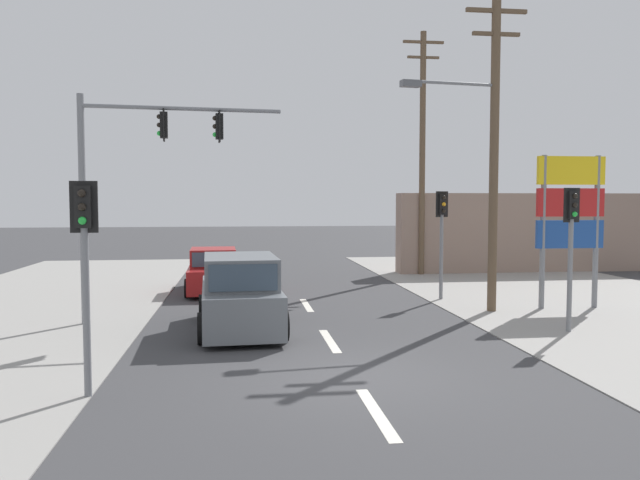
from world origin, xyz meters
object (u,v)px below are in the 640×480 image
object	(u,v)px
pedestal_signal_right_kerb	(571,235)
pedestal_signal_left_kerb	(85,251)
sedan_crossing_left	(213,272)
utility_pole_midground_right	(490,143)
utility_pole_background_right	(422,149)
traffic_signal_mast	(134,167)
suv_oncoming_near	(240,296)
pedestal_signal_far_median	(442,226)
shopping_plaza_sign	(570,210)

from	to	relation	value
pedestal_signal_right_kerb	pedestal_signal_left_kerb	distance (m)	11.21
pedestal_signal_left_kerb	sedan_crossing_left	bearing A→B (deg)	82.56
sedan_crossing_left	utility_pole_midground_right	bearing A→B (deg)	-32.49
pedestal_signal_right_kerb	utility_pole_midground_right	bearing A→B (deg)	106.20
utility_pole_background_right	traffic_signal_mast	size ratio (longest dim) A/B	1.76
suv_oncoming_near	utility_pole_background_right	bearing A→B (deg)	54.21
traffic_signal_mast	pedestal_signal_far_median	world-z (taller)	traffic_signal_mast
utility_pole_midground_right	pedestal_signal_far_median	world-z (taller)	utility_pole_midground_right
shopping_plaza_sign	sedan_crossing_left	bearing A→B (deg)	155.30
traffic_signal_mast	shopping_plaza_sign	size ratio (longest dim) A/B	1.30
utility_pole_midground_right	suv_oncoming_near	xyz separation A→B (m)	(-7.17, -1.74, -4.03)
pedestal_signal_far_median	sedan_crossing_left	size ratio (longest dim) A/B	0.83
pedestal_signal_far_median	suv_oncoming_near	bearing A→B (deg)	-147.96
utility_pole_midground_right	suv_oncoming_near	world-z (taller)	utility_pole_midground_right
traffic_signal_mast	shopping_plaza_sign	xyz separation A→B (m)	(12.56, 0.53, -1.16)
pedestal_signal_left_kerb	traffic_signal_mast	bearing A→B (deg)	92.21
pedestal_signal_right_kerb	pedestal_signal_left_kerb	xyz separation A→B (m)	(-10.55, -3.79, 0.00)
utility_pole_midground_right	shopping_plaza_sign	distance (m)	3.28
shopping_plaza_sign	traffic_signal_mast	bearing A→B (deg)	-177.60
pedestal_signal_far_median	shopping_plaza_sign	size ratio (longest dim) A/B	0.77
utility_pole_midground_right	suv_oncoming_near	distance (m)	8.41
utility_pole_midground_right	utility_pole_background_right	size ratio (longest dim) A/B	0.86
utility_pole_midground_right	pedestal_signal_left_kerb	distance (m)	12.08
traffic_signal_mast	pedestal_signal_left_kerb	world-z (taller)	traffic_signal_mast
traffic_signal_mast	suv_oncoming_near	bearing A→B (deg)	-27.65
traffic_signal_mast	pedestal_signal_right_kerb	world-z (taller)	traffic_signal_mast
pedestal_signal_right_kerb	suv_oncoming_near	size ratio (longest dim) A/B	0.77
utility_pole_background_right	shopping_plaza_sign	xyz separation A→B (m)	(1.86, -9.07, -2.54)
pedestal_signal_far_median	suv_oncoming_near	xyz separation A→B (m)	(-6.56, -4.11, -1.53)
traffic_signal_mast	pedestal_signal_far_median	distance (m)	9.84
pedestal_signal_far_median	pedestal_signal_right_kerb	bearing A→B (deg)	-74.53
pedestal_signal_right_kerb	traffic_signal_mast	bearing A→B (deg)	165.96
pedestal_signal_left_kerb	sedan_crossing_left	distance (m)	12.19
utility_pole_background_right	pedestal_signal_left_kerb	size ratio (longest dim) A/B	2.97
traffic_signal_mast	pedestal_signal_right_kerb	xyz separation A→B (m)	(10.80, -2.70, -1.73)
pedestal_signal_right_kerb	pedestal_signal_left_kerb	size ratio (longest dim) A/B	1.00
utility_pole_midground_right	shopping_plaza_sign	xyz separation A→B (m)	(2.64, 0.22, -1.93)
pedestal_signal_right_kerb	pedestal_signal_far_median	bearing A→B (deg)	105.47
pedestal_signal_left_kerb	utility_pole_background_right	bearing A→B (deg)	56.99
utility_pole_background_right	pedestal_signal_right_kerb	xyz separation A→B (m)	(0.09, -12.30, -3.11)
utility_pole_background_right	pedestal_signal_far_median	xyz separation A→B (m)	(-1.39, -6.93, -3.11)
shopping_plaza_sign	pedestal_signal_right_kerb	bearing A→B (deg)	-118.73
pedestal_signal_right_kerb	utility_pole_background_right	bearing A→B (deg)	90.43
utility_pole_background_right	traffic_signal_mast	world-z (taller)	utility_pole_background_right
shopping_plaza_sign	suv_oncoming_near	world-z (taller)	shopping_plaza_sign
pedestal_signal_left_kerb	sedan_crossing_left	size ratio (longest dim) A/B	0.83
suv_oncoming_near	sedan_crossing_left	world-z (taller)	suv_oncoming_near
pedestal_signal_right_kerb	pedestal_signal_far_median	distance (m)	5.57
suv_oncoming_near	traffic_signal_mast	bearing A→B (deg)	152.35
utility_pole_background_right	pedestal_signal_left_kerb	bearing A→B (deg)	-123.01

